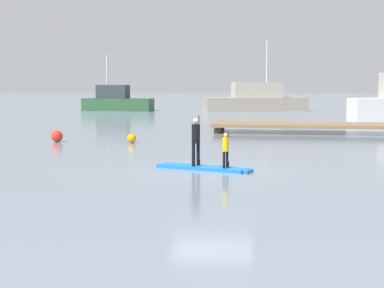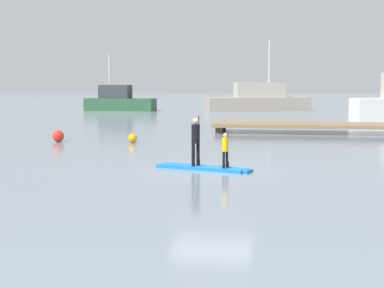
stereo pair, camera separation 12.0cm
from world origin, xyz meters
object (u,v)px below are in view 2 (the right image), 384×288
(mooring_buoy_near, at_px, (133,138))
(trawler_grey_distant, at_px, (258,100))
(motor_boat_small_navy, at_px, (119,101))
(paddleboard_near, at_px, (204,168))
(mooring_buoy_mid, at_px, (58,136))
(paddler_adult, at_px, (196,139))
(paddler_child_solo, at_px, (226,148))

(mooring_buoy_near, bearing_deg, trawler_grey_distant, 83.14)
(motor_boat_small_navy, relative_size, mooring_buoy_near, 15.80)
(motor_boat_small_navy, height_order, mooring_buoy_near, motor_boat_small_navy)
(paddleboard_near, height_order, trawler_grey_distant, trawler_grey_distant)
(mooring_buoy_mid, bearing_deg, paddler_adult, -45.90)
(mooring_buoy_near, height_order, mooring_buoy_mid, mooring_buoy_mid)
(trawler_grey_distant, bearing_deg, paddler_adult, -89.34)
(paddler_adult, bearing_deg, motor_boat_small_navy, 109.30)
(paddler_child_solo, xyz_separation_m, mooring_buoy_near, (-5.12, 8.33, -0.50))
(motor_boat_small_navy, bearing_deg, mooring_buoy_near, -73.08)
(paddler_adult, relative_size, paddler_child_solo, 1.42)
(paddleboard_near, bearing_deg, motor_boat_small_navy, 109.63)
(paddler_adult, height_order, trawler_grey_distant, trawler_grey_distant)
(trawler_grey_distant, bearing_deg, paddler_child_solo, -87.89)
(paddler_adult, height_order, mooring_buoy_mid, paddler_adult)
(motor_boat_small_navy, height_order, mooring_buoy_mid, motor_boat_small_navy)
(paddler_child_solo, height_order, trawler_grey_distant, trawler_grey_distant)
(trawler_grey_distant, bearing_deg, mooring_buoy_mid, -103.05)
(paddler_adult, bearing_deg, mooring_buoy_mid, 134.10)
(paddler_child_solo, distance_m, motor_boat_small_navy, 40.02)
(paddleboard_near, distance_m, paddler_child_solo, 0.99)
(motor_boat_small_navy, relative_size, trawler_grey_distant, 0.67)
(trawler_grey_distant, height_order, mooring_buoy_mid, trawler_grey_distant)
(motor_boat_small_navy, height_order, trawler_grey_distant, trawler_grey_distant)
(mooring_buoy_near, distance_m, mooring_buoy_mid, 3.46)
(paddler_child_solo, relative_size, mooring_buoy_near, 2.73)
(paddler_child_solo, bearing_deg, paddler_adult, 160.78)
(paddler_child_solo, distance_m, mooring_buoy_near, 9.79)
(paddleboard_near, xyz_separation_m, mooring_buoy_near, (-4.41, 8.09, 0.15))
(motor_boat_small_navy, xyz_separation_m, mooring_buoy_near, (8.87, -29.16, -0.68))
(trawler_grey_distant, xyz_separation_m, mooring_buoy_near, (-3.69, -30.67, -0.75))
(paddler_child_solo, height_order, mooring_buoy_mid, paddler_child_solo)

